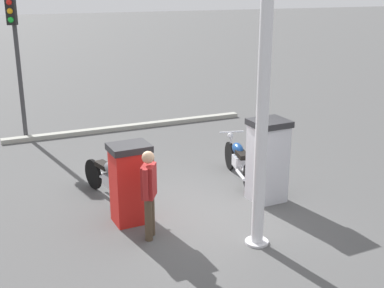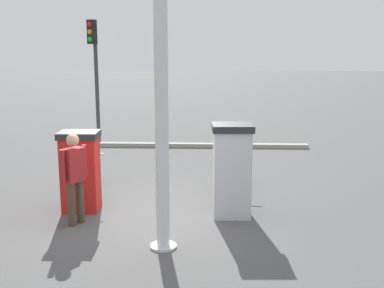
{
  "view_description": "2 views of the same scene",
  "coord_description": "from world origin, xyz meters",
  "px_view_note": "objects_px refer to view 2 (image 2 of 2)",
  "views": [
    {
      "loc": [
        -8.43,
        3.34,
        4.3
      ],
      "look_at": [
        0.87,
        -0.11,
        1.07
      ],
      "focal_mm": 47.88,
      "sensor_mm": 36.0,
      "label": 1
    },
    {
      "loc": [
        -8.21,
        -1.51,
        2.96
      ],
      "look_at": [
        1.57,
        -0.52,
        0.99
      ],
      "focal_mm": 44.24,
      "sensor_mm": 36.0,
      "label": 2
    }
  ],
  "objects_px": {
    "motorcycle_near_pump": "(229,173)",
    "roadside_traffic_light": "(94,61)",
    "attendant_person": "(74,174)",
    "fuel_pump_near": "(232,170)",
    "fuel_pump_far": "(80,171)",
    "canopy_support_pole": "(161,98)",
    "motorcycle_far_pump": "(91,171)"
  },
  "relations": [
    {
      "from": "fuel_pump_far",
      "to": "roadside_traffic_light",
      "type": "distance_m",
      "value": 6.61
    },
    {
      "from": "fuel_pump_near",
      "to": "attendant_person",
      "type": "xyz_separation_m",
      "value": [
        -0.73,
        2.65,
        0.05
      ]
    },
    {
      "from": "attendant_person",
      "to": "canopy_support_pole",
      "type": "relative_size",
      "value": 0.34
    },
    {
      "from": "fuel_pump_far",
      "to": "motorcycle_near_pump",
      "type": "distance_m",
      "value": 2.96
    },
    {
      "from": "fuel_pump_far",
      "to": "canopy_support_pole",
      "type": "relative_size",
      "value": 0.32
    },
    {
      "from": "canopy_support_pole",
      "to": "motorcycle_far_pump",
      "type": "bearing_deg",
      "value": 36.66
    },
    {
      "from": "motorcycle_far_pump",
      "to": "attendant_person",
      "type": "height_order",
      "value": "attendant_person"
    },
    {
      "from": "motorcycle_far_pump",
      "to": "fuel_pump_near",
      "type": "bearing_deg",
      "value": -110.01
    },
    {
      "from": "motorcycle_far_pump",
      "to": "fuel_pump_far",
      "type": "bearing_deg",
      "value": -171.5
    },
    {
      "from": "motorcycle_far_pump",
      "to": "canopy_support_pole",
      "type": "bearing_deg",
      "value": -143.34
    },
    {
      "from": "motorcycle_near_pump",
      "to": "fuel_pump_near",
      "type": "bearing_deg",
      "value": -176.06
    },
    {
      "from": "motorcycle_near_pump",
      "to": "roadside_traffic_light",
      "type": "bearing_deg",
      "value": 40.61
    },
    {
      "from": "fuel_pump_near",
      "to": "fuel_pump_far",
      "type": "height_order",
      "value": "fuel_pump_near"
    },
    {
      "from": "roadside_traffic_light",
      "to": "canopy_support_pole",
      "type": "xyz_separation_m",
      "value": [
        -7.7,
        -3.36,
        -0.33
      ]
    },
    {
      "from": "motorcycle_near_pump",
      "to": "roadside_traffic_light",
      "type": "height_order",
      "value": "roadside_traffic_light"
    },
    {
      "from": "fuel_pump_far",
      "to": "attendant_person",
      "type": "distance_m",
      "value": 0.76
    },
    {
      "from": "motorcycle_near_pump",
      "to": "canopy_support_pole",
      "type": "xyz_separation_m",
      "value": [
        -2.71,
        0.92,
        1.81
      ]
    },
    {
      "from": "attendant_person",
      "to": "fuel_pump_near",
      "type": "bearing_deg",
      "value": -74.6
    },
    {
      "from": "fuel_pump_far",
      "to": "motorcycle_far_pump",
      "type": "height_order",
      "value": "fuel_pump_far"
    },
    {
      "from": "motorcycle_far_pump",
      "to": "attendant_person",
      "type": "bearing_deg",
      "value": -170.29
    },
    {
      "from": "attendant_person",
      "to": "roadside_traffic_light",
      "type": "relative_size",
      "value": 0.41
    },
    {
      "from": "fuel_pump_near",
      "to": "attendant_person",
      "type": "distance_m",
      "value": 2.74
    },
    {
      "from": "motorcycle_far_pump",
      "to": "canopy_support_pole",
      "type": "xyz_separation_m",
      "value": [
        -2.63,
        -1.96,
        1.82
      ]
    },
    {
      "from": "attendant_person",
      "to": "motorcycle_far_pump",
      "type": "bearing_deg",
      "value": 9.71
    },
    {
      "from": "fuel_pump_far",
      "to": "motorcycle_near_pump",
      "type": "height_order",
      "value": "fuel_pump_far"
    },
    {
      "from": "fuel_pump_near",
      "to": "canopy_support_pole",
      "type": "distance_m",
      "value": 2.34
    },
    {
      "from": "motorcycle_far_pump",
      "to": "canopy_support_pole",
      "type": "height_order",
      "value": "canopy_support_pole"
    },
    {
      "from": "motorcycle_near_pump",
      "to": "motorcycle_far_pump",
      "type": "distance_m",
      "value": 2.88
    },
    {
      "from": "motorcycle_near_pump",
      "to": "canopy_support_pole",
      "type": "relative_size",
      "value": 0.45
    },
    {
      "from": "fuel_pump_far",
      "to": "motorcycle_near_pump",
      "type": "bearing_deg",
      "value": -66.95
    },
    {
      "from": "motorcycle_far_pump",
      "to": "roadside_traffic_light",
      "type": "xyz_separation_m",
      "value": [
        5.07,
        1.4,
        2.15
      ]
    },
    {
      "from": "roadside_traffic_light",
      "to": "fuel_pump_near",
      "type": "bearing_deg",
      "value": -144.66
    }
  ]
}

